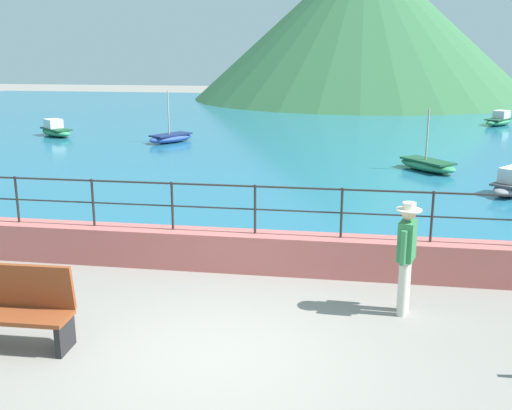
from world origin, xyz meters
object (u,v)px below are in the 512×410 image
boat_0 (427,165)px  boat_3 (499,120)px  boat_1 (56,130)px  boat_4 (171,138)px  bench_main (11,306)px  person_walking (406,252)px

boat_0 → boat_3: boat_0 is taller
boat_1 → boat_3: (21.13, 7.57, 0.00)m
boat_3 → boat_4: 17.57m
boat_0 → boat_4: (-10.18, 4.73, 0.00)m
bench_main → boat_1: bearing=115.5°
boat_4 → bench_main: bearing=-79.8°
bench_main → boat_0: boat_0 is taller
person_walking → boat_1: size_ratio=0.74×
person_walking → boat_3: (6.73, 24.69, -0.65)m
person_walking → boat_3: bearing=74.8°
bench_main → boat_4: bearing=100.2°
person_walking → boat_3: 25.60m
boat_0 → boat_4: 11.22m
person_walking → boat_4: (-8.58, 16.07, -0.71)m
boat_1 → boat_4: bearing=-10.2°
bench_main → boat_4: boat_4 is taller
bench_main → boat_4: (-3.24, 17.94, -0.30)m
bench_main → boat_4: size_ratio=0.70×
person_walking → boat_4: 18.23m
bench_main → person_walking: (5.33, 1.87, 0.42)m
boat_1 → person_walking: bearing=-49.9°
bench_main → person_walking: person_walking is taller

